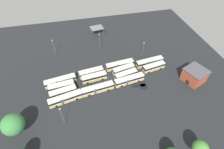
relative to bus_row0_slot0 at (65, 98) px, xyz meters
The scene contains 27 objects.
ground_plane 22.11m from the bus_row0_slot0, 22.41° to the left, with size 120.77×120.77×0.00m, color black.
bus_row0_slot0 is the anchor object (origin of this frame).
bus_row0_slot1 3.69m from the bus_row0_slot0, 101.87° to the left, with size 11.33×4.46×3.54m.
bus_row0_slot2 7.19m from the bus_row0_slot0, 100.48° to the left, with size 11.07×3.67×3.54m.
bus_row0_slot3 10.54m from the bus_row0_slot0, 99.49° to the left, with size 13.90×4.63×3.54m.
bus_row1_slot0 13.77m from the bus_row0_slot0, ahead, with size 13.88×4.26×3.54m.
bus_row1_slot2 16.08m from the bus_row0_slot0, 34.95° to the left, with size 11.46×3.78×3.54m.
bus_row1_slot3 17.69m from the bus_row0_slot0, 45.60° to the left, with size 11.56×3.98×3.54m.
bus_row2_slot0 28.31m from the bus_row0_slot0, ahead, with size 13.89×4.46×3.54m.
bus_row2_slot1 28.60m from the bus_row0_slot0, 15.23° to the left, with size 10.77×4.64×3.54m.
bus_row2_slot2 29.62m from the bus_row0_slot0, 22.14° to the left, with size 10.81×4.61×3.54m.
bus_row2_slot3 30.31m from the bus_row0_slot0, 29.06° to the left, with size 13.86×3.99×3.54m.
bus_row3_slot1 43.09m from the bus_row0_slot0, 12.95° to the left, with size 11.21×4.34×3.54m.
bus_row3_slot2 43.45m from the bus_row0_slot0, 17.97° to the left, with size 13.87×4.15×3.54m.
depot_building 56.70m from the bus_row0_slot0, ahead, with size 11.28×11.31×6.28m.
maintenance_shelter 52.08m from the bus_row0_slot0, 66.07° to the left, with size 8.08×6.87×4.23m.
lamp_post_near_entrance 46.63m from the bus_row0_slot0, 28.37° to the left, with size 0.56×0.28×7.46m.
lamp_post_by_building 37.91m from the bus_row0_slot0, 58.04° to the left, with size 0.56×0.28×9.32m.
lamp_post_mid_lot 10.88m from the bus_row0_slot0, 95.63° to the right, with size 0.56×0.28×9.54m.
lamp_post_far_corner 32.44m from the bus_row0_slot0, 96.56° to the left, with size 0.56×0.28×9.24m.
tree_east_edge 50.42m from the bus_row0_slot0, 38.82° to the right, with size 4.94×4.94×7.98m.
tree_north_edge 20.34m from the bus_row0_slot0, 147.20° to the right, with size 7.43×7.43×10.21m.
puddle_near_shelter 36.50m from the bus_row0_slot0, 27.46° to the left, with size 4.23×4.23×0.01m, color black.
puddle_between_rows 33.70m from the bus_row0_slot0, ahead, with size 3.37×3.37×0.01m, color black.
puddle_front_lane 13.45m from the bus_row0_slot0, 109.13° to the left, with size 3.82×3.82×0.01m, color black.
puddle_back_corner 30.32m from the bus_row0_slot0, ahead, with size 3.57×3.57×0.01m, color black.
puddle_centre_drain 33.67m from the bus_row0_slot0, ahead, with size 3.81×3.81×0.01m, color black.
Camera 1 is at (-12.37, -56.19, 59.42)m, focal length 28.88 mm.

